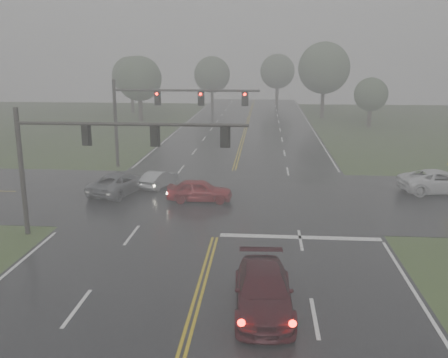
# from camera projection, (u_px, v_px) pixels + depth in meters

# --- Properties ---
(main_road) EXTENTS (18.00, 160.00, 0.02)m
(main_road) POSITION_uv_depth(u_px,v_px,m) (224.00, 205.00, 32.25)
(main_road) COLOR black
(main_road) RESTS_ON ground
(cross_street) EXTENTS (120.00, 14.00, 0.02)m
(cross_street) POSITION_uv_depth(u_px,v_px,m) (227.00, 197.00, 34.18)
(cross_street) COLOR black
(cross_street) RESTS_ON ground
(stop_bar) EXTENTS (8.50, 0.50, 0.01)m
(stop_bar) POSITION_uv_depth(u_px,v_px,m) (300.00, 238.00, 26.47)
(stop_bar) COLOR silver
(stop_bar) RESTS_ON ground
(sedan_maroon) EXTENTS (2.43, 5.43, 1.54)m
(sedan_maroon) POSITION_uv_depth(u_px,v_px,m) (263.00, 310.00, 18.96)
(sedan_maroon) COLOR #360910
(sedan_maroon) RESTS_ON ground
(sedan_red) EXTENTS (4.34, 1.84, 1.47)m
(sedan_red) POSITION_uv_depth(u_px,v_px,m) (200.00, 201.00, 33.08)
(sedan_red) COLOR maroon
(sedan_red) RESTS_ON ground
(sedan_silver) EXTENTS (2.41, 3.96, 1.23)m
(sedan_silver) POSITION_uv_depth(u_px,v_px,m) (159.00, 187.00, 36.56)
(sedan_silver) COLOR #94969B
(sedan_silver) RESTS_ON ground
(car_grey) EXTENTS (3.82, 5.74, 1.46)m
(car_grey) POSITION_uv_depth(u_px,v_px,m) (120.00, 194.00, 34.94)
(car_grey) COLOR #5A5C62
(car_grey) RESTS_ON ground
(pickup_white) EXTENTS (6.07, 3.47, 1.59)m
(pickup_white) POSITION_uv_depth(u_px,v_px,m) (440.00, 193.00, 35.16)
(pickup_white) COLOR silver
(pickup_white) RESTS_ON ground
(signal_gantry_near) EXTENTS (12.08, 0.30, 6.84)m
(signal_gantry_near) POSITION_uv_depth(u_px,v_px,m) (88.00, 148.00, 25.63)
(signal_gantry_near) COLOR black
(signal_gantry_near) RESTS_ON ground
(signal_gantry_far) EXTENTS (12.40, 0.38, 7.47)m
(signal_gantry_far) POSITION_uv_depth(u_px,v_px,m) (159.00, 107.00, 41.94)
(signal_gantry_far) COLOR black
(signal_gantry_far) RESTS_ON ground
(tree_nw_a) EXTENTS (6.40, 6.40, 9.39)m
(tree_nw_a) POSITION_uv_depth(u_px,v_px,m) (139.00, 79.00, 71.48)
(tree_nw_a) COLOR #312620
(tree_nw_a) RESTS_ON ground
(tree_ne_a) EXTENTS (7.82, 7.82, 11.48)m
(tree_ne_a) POSITION_uv_depth(u_px,v_px,m) (324.00, 68.00, 75.52)
(tree_ne_a) COLOR #312620
(tree_ne_a) RESTS_ON ground
(tree_n_mid) EXTENTS (6.36, 6.36, 9.34)m
(tree_n_mid) POSITION_uv_depth(u_px,v_px,m) (212.00, 75.00, 87.63)
(tree_n_mid) COLOR #312620
(tree_n_mid) RESTS_ON ground
(tree_e_near) EXTENTS (4.50, 4.50, 6.60)m
(tree_e_near) POSITION_uv_depth(u_px,v_px,m) (371.00, 95.00, 66.60)
(tree_e_near) COLOR #312620
(tree_e_near) RESTS_ON ground
(tree_nw_b) EXTENTS (6.36, 6.36, 9.35)m
(tree_nw_b) POSITION_uv_depth(u_px,v_px,m) (131.00, 76.00, 82.98)
(tree_nw_b) COLOR #312620
(tree_nw_b) RESTS_ON ground
(tree_n_far) EXTENTS (6.65, 6.65, 9.76)m
(tree_n_far) POSITION_uv_depth(u_px,v_px,m) (277.00, 71.00, 96.14)
(tree_n_far) COLOR #312620
(tree_n_far) RESTS_ON ground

